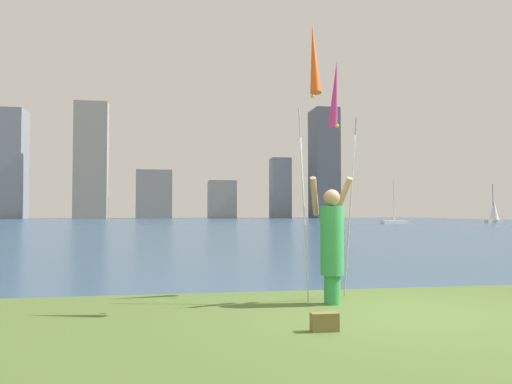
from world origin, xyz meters
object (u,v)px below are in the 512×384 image
object	(u,v)px
bag	(325,322)
sailboat_1	(494,212)
kite_flag_right	(336,100)
kite_flag_left	(313,67)
sailboat_0	(394,221)
person	(332,241)

from	to	relation	value
bag	sailboat_1	xyz separation A→B (m)	(39.17, 53.11, 1.34)
kite_flag_right	sailboat_1	size ratio (longest dim) A/B	0.78
kite_flag_left	sailboat_0	distance (m)	54.49
kite_flag_left	sailboat_0	world-z (taller)	sailboat_0
kite_flag_right	bag	size ratio (longest dim) A/B	12.30
person	bag	bearing A→B (deg)	-115.46
kite_flag_left	kite_flag_right	size ratio (longest dim) A/B	1.05
kite_flag_right	sailboat_1	distance (m)	63.41
kite_flag_left	bag	world-z (taller)	kite_flag_left
kite_flag_left	sailboat_1	xyz separation A→B (m)	(38.90, 51.81, -1.96)
kite_flag_left	bag	bearing A→B (deg)	-101.48
person	kite_flag_left	bearing A→B (deg)	-141.83
person	kite_flag_right	world-z (taller)	kite_flag_right
person	sailboat_0	bearing A→B (deg)	59.70
kite_flag_left	bag	size ratio (longest dim) A/B	12.87
kite_flag_right	bag	xyz separation A→B (m)	(-1.00, -2.51, -3.12)
bag	kite_flag_left	bearing A→B (deg)	78.52
person	kite_flag_right	xyz separation A→B (m)	(0.37, 0.87, 2.30)
kite_flag_left	person	bearing A→B (deg)	42.50
kite_flag_left	sailboat_1	world-z (taller)	sailboat_1
sailboat_0	sailboat_1	xyz separation A→B (m)	(14.92, 2.98, 1.15)
bag	sailboat_0	distance (m)	55.69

